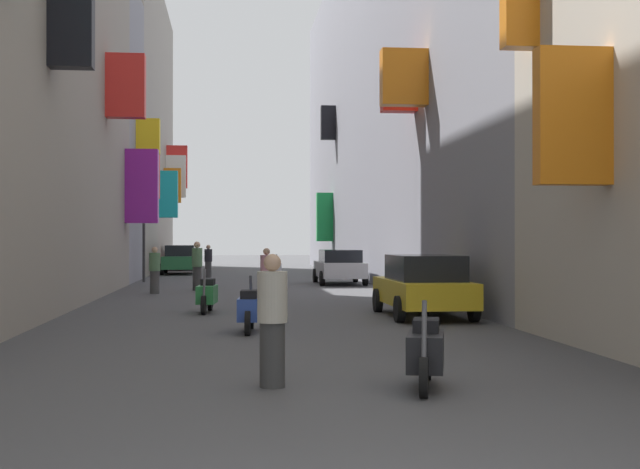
# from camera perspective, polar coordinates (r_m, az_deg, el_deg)

# --- Properties ---
(ground_plane) EXTENTS (140.00, 140.00, 0.00)m
(ground_plane) POSITION_cam_1_polar(r_m,az_deg,el_deg) (34.24, -4.39, -3.44)
(ground_plane) COLOR #424244
(building_left_mid_b) EXTENTS (7.02, 6.09, 13.00)m
(building_left_mid_b) POSITION_cam_1_polar(r_m,az_deg,el_deg) (40.38, -16.06, 6.28)
(building_left_mid_b) COLOR gray
(building_left_mid_b) RESTS_ON ground
(building_left_mid_c) EXTENTS (7.37, 21.65, 16.98)m
(building_left_mid_c) POSITION_cam_1_polar(r_m,az_deg,el_deg) (54.23, -13.47, 6.69)
(building_left_mid_c) COLOR gray
(building_left_mid_c) RESTS_ON ground
(building_right_mid_a) EXTENTS (7.40, 27.29, 15.66)m
(building_right_mid_a) POSITION_cam_1_polar(r_m,az_deg,el_deg) (33.13, 9.94, 10.06)
(building_right_mid_a) COLOR gray
(building_right_mid_a) RESTS_ON ground
(building_right_mid_b) EXTENTS (6.93, 19.19, 17.19)m
(building_right_mid_b) POSITION_cam_1_polar(r_m,az_deg,el_deg) (55.71, 3.35, 6.61)
(building_right_mid_b) COLOR gray
(building_right_mid_b) RESTS_ON ground
(parked_car_green) EXTENTS (1.92, 4.44, 1.55)m
(parked_car_green) POSITION_cam_1_polar(r_m,az_deg,el_deg) (47.89, -9.08, -1.59)
(parked_car_green) COLOR #236638
(parked_car_green) RESTS_ON ground
(parked_car_yellow) EXTENTS (1.89, 4.36, 1.48)m
(parked_car_yellow) POSITION_cam_1_polar(r_m,az_deg,el_deg) (21.17, 6.75, -3.27)
(parked_car_yellow) COLOR gold
(parked_car_yellow) RESTS_ON ground
(parked_car_silver) EXTENTS (1.93, 4.25, 1.43)m
(parked_car_silver) POSITION_cam_1_polar(r_m,az_deg,el_deg) (36.50, 1.28, -2.06)
(parked_car_silver) COLOR #B7B7BC
(parked_car_silver) RESTS_ON ground
(parked_car_red) EXTENTS (2.00, 4.42, 1.48)m
(parked_car_red) POSITION_cam_1_polar(r_m,az_deg,el_deg) (54.54, -8.96, -1.46)
(parked_car_red) COLOR #B21E1E
(parked_car_red) RESTS_ON ground
(scooter_black) EXTENTS (0.70, 1.78, 1.13)m
(scooter_black) POSITION_cam_1_polar(r_m,az_deg,el_deg) (11.08, 6.90, -7.56)
(scooter_black) COLOR black
(scooter_black) RESTS_ON ground
(scooter_silver) EXTENTS (0.77, 1.87, 1.13)m
(scooter_silver) POSITION_cam_1_polar(r_m,az_deg,el_deg) (42.81, -3.00, -2.20)
(scooter_silver) COLOR #ADADB2
(scooter_silver) RESTS_ON ground
(scooter_blue) EXTENTS (0.52, 1.83, 1.13)m
(scooter_blue) POSITION_cam_1_polar(r_m,az_deg,el_deg) (17.63, -4.62, -4.87)
(scooter_blue) COLOR #2D4CAD
(scooter_blue) RESTS_ON ground
(scooter_green) EXTENTS (0.54, 1.85, 1.13)m
(scooter_green) POSITION_cam_1_polar(r_m,az_deg,el_deg) (22.43, -7.37, -3.89)
(scooter_green) COLOR #287F3D
(scooter_green) RESTS_ON ground
(scooter_white) EXTENTS (0.76, 1.72, 1.13)m
(scooter_white) POSITION_cam_1_polar(r_m,az_deg,el_deg) (42.63, 0.54, -2.21)
(scooter_white) COLOR silver
(scooter_white) RESTS_ON ground
(pedestrian_crossing) EXTENTS (0.54, 0.54, 1.78)m
(pedestrian_crossing) POSITION_cam_1_polar(r_m,az_deg,el_deg) (32.17, -8.01, -2.04)
(pedestrian_crossing) COLOR #343434
(pedestrian_crossing) RESTS_ON ground
(pedestrian_near_left) EXTENTS (0.46, 0.46, 1.60)m
(pedestrian_near_left) POSITION_cam_1_polar(r_m,az_deg,el_deg) (43.15, -7.29, -1.74)
(pedestrian_near_left) COLOR #363636
(pedestrian_near_left) RESTS_ON ground
(pedestrian_near_right) EXTENTS (0.54, 0.54, 1.61)m
(pedestrian_near_right) POSITION_cam_1_polar(r_m,az_deg,el_deg) (30.56, -10.72, -2.31)
(pedestrian_near_right) COLOR #3E3E3E
(pedestrian_near_right) RESTS_ON ground
(pedestrian_mid_street) EXTENTS (0.48, 0.48, 1.60)m
(pedestrian_mid_street) POSITION_cam_1_polar(r_m,az_deg,el_deg) (26.42, -3.50, -2.64)
(pedestrian_mid_street) COLOR #393939
(pedestrian_mid_street) RESTS_ON ground
(pedestrian_far_away) EXTENTS (0.47, 0.47, 1.68)m
(pedestrian_far_away) POSITION_cam_1_polar(r_m,az_deg,el_deg) (11.06, -3.13, -5.63)
(pedestrian_far_away) COLOR #373737
(pedestrian_far_away) RESTS_ON ground
(traffic_light_far_corner) EXTENTS (0.26, 0.34, 4.64)m
(traffic_light_far_corner) POSITION_cam_1_polar(r_m,az_deg,el_deg) (39.01, -11.40, 1.55)
(traffic_light_far_corner) COLOR #2D2D2D
(traffic_light_far_corner) RESTS_ON ground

